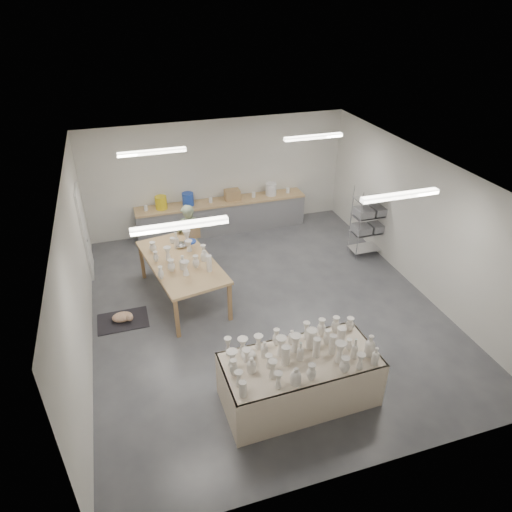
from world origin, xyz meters
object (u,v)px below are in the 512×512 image
object	(u,v)px
drying_table	(299,377)
red_stool	(188,250)
potter	(188,237)
work_table	(182,258)

from	to	relation	value
drying_table	red_stool	distance (m)	4.98
drying_table	potter	bearing A→B (deg)	99.93
drying_table	potter	distance (m)	4.72
potter	red_stool	xyz separation A→B (m)	(0.00, 0.27, -0.52)
potter	red_stool	distance (m)	0.58
drying_table	red_stool	bearing A→B (deg)	99.31
drying_table	red_stool	xyz separation A→B (m)	(-0.94, 4.89, -0.18)
work_table	red_stool	bearing A→B (deg)	66.39
drying_table	potter	xyz separation A→B (m)	(-0.94, 4.62, 0.34)
potter	red_stool	size ratio (longest dim) A/B	3.65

